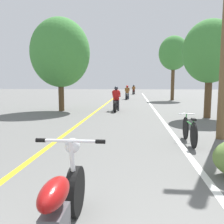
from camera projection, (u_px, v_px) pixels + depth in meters
name	position (u px, v px, depth m)	size (l,w,h in m)	color
lane_stripe_center	(97.00, 110.00, 14.23)	(0.14, 48.00, 0.01)	yellow
lane_stripe_edge	(155.00, 111.00, 13.91)	(0.14, 48.00, 0.01)	white
roadside_tree_right_near	(210.00, 52.00, 10.85)	(2.50, 2.25, 4.51)	#513A23
roadside_tree_right_far	(174.00, 54.00, 21.87)	(2.72, 2.44, 5.94)	#513A23
roadside_tree_left	(60.00, 53.00, 13.52)	(3.40, 3.06, 5.31)	#513A23
motorcycle_foreground	(56.00, 214.00, 2.23)	(0.80, 2.13, 1.01)	black
motorcycle_rider_lead	(116.00, 102.00, 13.93)	(0.50, 2.18, 1.44)	black
motorcycle_rider_mid	(127.00, 94.00, 23.75)	(0.50, 2.04, 1.40)	black
motorcycle_rider_far	(134.00, 91.00, 34.15)	(0.50, 1.99, 1.35)	black
bicycle_parked	(189.00, 131.00, 6.42)	(0.44, 1.62, 0.77)	black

